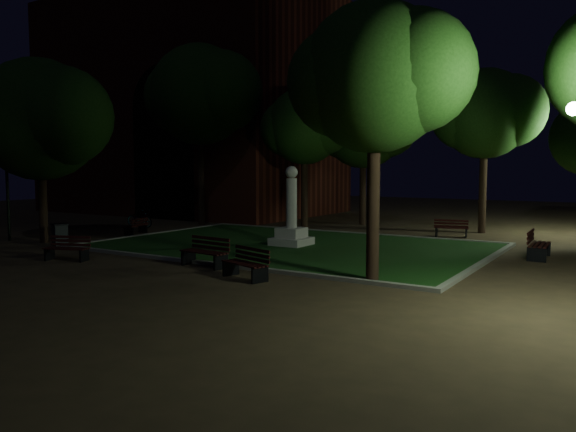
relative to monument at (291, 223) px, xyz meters
name	(u,v)px	position (x,y,z in m)	size (l,w,h in m)	color
ground	(264,253)	(0.00, -2.00, -0.96)	(80.00, 80.00, 0.00)	#3F301F
lawn	(291,246)	(0.00, 0.00, -0.92)	(15.00, 10.00, 0.08)	#183E13
lawn_kerb	(291,245)	(0.00, 0.00, -0.90)	(15.40, 10.40, 0.12)	slate
monument	(291,223)	(0.00, 0.00, 0.00)	(1.40, 1.40, 3.20)	#ADA79D
building_main	(190,109)	(-15.86, 11.79, 6.42)	(20.00, 12.00, 15.00)	#511E14
tree_west	(41,119)	(-9.57, -4.56, 4.27)	(6.30, 5.14, 7.80)	black
tree_north_wl	(306,126)	(-2.83, 6.03, 4.38)	(4.87, 3.98, 7.34)	black
tree_north_er	(487,114)	(5.52, 9.05, 4.84)	(5.34, 4.36, 7.99)	black
tree_se	(378,78)	(5.74, -4.86, 4.70)	(5.05, 4.12, 7.73)	black
tree_nw	(202,95)	(-8.82, 4.84, 6.26)	(6.81, 5.56, 10.00)	black
tree_far_north	(365,126)	(-1.15, 9.68, 4.54)	(5.75, 4.69, 7.85)	black
lamppost_sw	(7,173)	(-11.55, -4.96, 2.00)	(1.18, 0.28, 4.19)	black
lamppost_nw	(202,169)	(-10.42, 6.68, 2.16)	(1.18, 0.28, 4.45)	black
bench_near_left	(206,253)	(0.01, -5.34, -0.51)	(1.80, 0.80, 0.96)	black
bench_near_right	(247,264)	(2.33, -6.27, -0.53)	(1.73, 1.04, 0.90)	black
bench_west_near	(68,249)	(-4.83, -6.97, -0.56)	(1.63, 1.03, 0.85)	black
bench_left_side	(137,227)	(-8.63, -0.28, -0.59)	(0.83, 1.49, 0.77)	black
bench_right_side	(537,245)	(8.93, 2.13, -0.49)	(0.71, 1.84, 0.99)	black
bench_far_side	(451,229)	(4.62, 6.60, -0.56)	(1.59, 0.79, 0.83)	black
trash_bin	(60,235)	(-7.87, -5.08, -0.47)	(0.71, 0.71, 0.97)	black
bicycle	(140,218)	(-10.93, 2.08, -0.48)	(0.63, 1.82, 0.95)	black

